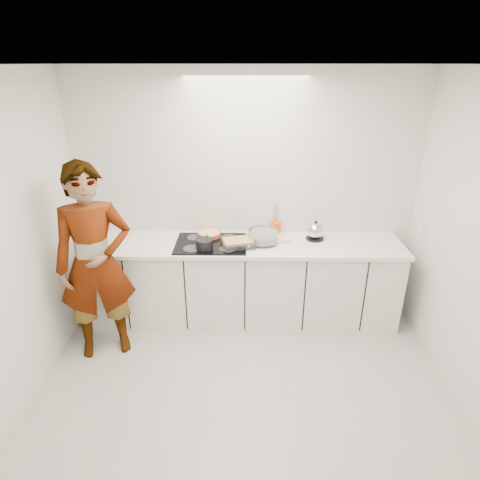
{
  "coord_description": "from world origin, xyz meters",
  "views": [
    {
      "loc": [
        -0.01,
        -2.47,
        2.61
      ],
      "look_at": [
        -0.05,
        1.05,
        1.05
      ],
      "focal_mm": 30.0,
      "sensor_mm": 36.0,
      "label": 1
    }
  ],
  "objects_px": {
    "tart_dish": "(209,234)",
    "utensil_crock": "(276,228)",
    "cook": "(95,264)",
    "kettle": "(315,231)",
    "baking_dish": "(238,242)",
    "mixing_bowl": "(263,237)",
    "hob": "(211,243)",
    "saucepan": "(204,244)"
  },
  "relations": [
    {
      "from": "saucepan",
      "to": "mixing_bowl",
      "type": "bearing_deg",
      "value": 16.25
    },
    {
      "from": "kettle",
      "to": "utensil_crock",
      "type": "relative_size",
      "value": 1.53
    },
    {
      "from": "baking_dish",
      "to": "saucepan",
      "type": "bearing_deg",
      "value": -168.88
    },
    {
      "from": "mixing_bowl",
      "to": "kettle",
      "type": "height_order",
      "value": "kettle"
    },
    {
      "from": "tart_dish",
      "to": "cook",
      "type": "distance_m",
      "value": 1.2
    },
    {
      "from": "hob",
      "to": "tart_dish",
      "type": "distance_m",
      "value": 0.19
    },
    {
      "from": "mixing_bowl",
      "to": "kettle",
      "type": "bearing_deg",
      "value": 9.63
    },
    {
      "from": "saucepan",
      "to": "cook",
      "type": "bearing_deg",
      "value": -157.98
    },
    {
      "from": "mixing_bowl",
      "to": "cook",
      "type": "distance_m",
      "value": 1.64
    },
    {
      "from": "mixing_bowl",
      "to": "hob",
      "type": "bearing_deg",
      "value": -175.35
    },
    {
      "from": "tart_dish",
      "to": "kettle",
      "type": "xyz_separation_m",
      "value": [
        1.11,
        -0.05,
        0.05
      ]
    },
    {
      "from": "tart_dish",
      "to": "cook",
      "type": "height_order",
      "value": "cook"
    },
    {
      "from": "hob",
      "to": "utensil_crock",
      "type": "xyz_separation_m",
      "value": [
        0.68,
        0.28,
        0.06
      ]
    },
    {
      "from": "hob",
      "to": "kettle",
      "type": "distance_m",
      "value": 1.09
    },
    {
      "from": "tart_dish",
      "to": "saucepan",
      "type": "distance_m",
      "value": 0.31
    },
    {
      "from": "hob",
      "to": "baking_dish",
      "type": "xyz_separation_m",
      "value": [
        0.28,
        -0.06,
        0.04
      ]
    },
    {
      "from": "baking_dish",
      "to": "hob",
      "type": "bearing_deg",
      "value": 167.35
    },
    {
      "from": "utensil_crock",
      "to": "kettle",
      "type": "bearing_deg",
      "value": -19.45
    },
    {
      "from": "tart_dish",
      "to": "utensil_crock",
      "type": "height_order",
      "value": "utensil_crock"
    },
    {
      "from": "utensil_crock",
      "to": "cook",
      "type": "distance_m",
      "value": 1.86
    },
    {
      "from": "kettle",
      "to": "tart_dish",
      "type": "bearing_deg",
      "value": 177.56
    },
    {
      "from": "mixing_bowl",
      "to": "utensil_crock",
      "type": "xyz_separation_m",
      "value": [
        0.14,
        0.23,
        0.0
      ]
    },
    {
      "from": "kettle",
      "to": "cook",
      "type": "height_order",
      "value": "cook"
    },
    {
      "from": "hob",
      "to": "saucepan",
      "type": "relative_size",
      "value": 3.54
    },
    {
      "from": "baking_dish",
      "to": "mixing_bowl",
      "type": "bearing_deg",
      "value": 22.53
    },
    {
      "from": "tart_dish",
      "to": "mixing_bowl",
      "type": "distance_m",
      "value": 0.58
    },
    {
      "from": "baking_dish",
      "to": "kettle",
      "type": "xyz_separation_m",
      "value": [
        0.8,
        0.2,
        0.04
      ]
    },
    {
      "from": "saucepan",
      "to": "cook",
      "type": "xyz_separation_m",
      "value": [
        -0.96,
        -0.39,
        -0.03
      ]
    },
    {
      "from": "utensil_crock",
      "to": "baking_dish",
      "type": "bearing_deg",
      "value": -139.44
    },
    {
      "from": "baking_dish",
      "to": "utensil_crock",
      "type": "relative_size",
      "value": 2.67
    },
    {
      "from": "tart_dish",
      "to": "mixing_bowl",
      "type": "height_order",
      "value": "mixing_bowl"
    },
    {
      "from": "utensil_crock",
      "to": "cook",
      "type": "bearing_deg",
      "value": -154.82
    },
    {
      "from": "mixing_bowl",
      "to": "utensil_crock",
      "type": "height_order",
      "value": "mixing_bowl"
    },
    {
      "from": "kettle",
      "to": "cook",
      "type": "xyz_separation_m",
      "value": [
        -2.09,
        -0.65,
        -0.06
      ]
    },
    {
      "from": "tart_dish",
      "to": "baking_dish",
      "type": "distance_m",
      "value": 0.4
    },
    {
      "from": "tart_dish",
      "to": "hob",
      "type": "bearing_deg",
      "value": -80.45
    },
    {
      "from": "tart_dish",
      "to": "mixing_bowl",
      "type": "xyz_separation_m",
      "value": [
        0.57,
        -0.14,
        0.03
      ]
    },
    {
      "from": "baking_dish",
      "to": "mixing_bowl",
      "type": "relative_size",
      "value": 0.95
    },
    {
      "from": "tart_dish",
      "to": "cook",
      "type": "xyz_separation_m",
      "value": [
        -0.98,
        -0.7,
        -0.01
      ]
    },
    {
      "from": "tart_dish",
      "to": "saucepan",
      "type": "height_order",
      "value": "saucepan"
    },
    {
      "from": "utensil_crock",
      "to": "cook",
      "type": "xyz_separation_m",
      "value": [
        -1.69,
        -0.79,
        -0.04
      ]
    },
    {
      "from": "kettle",
      "to": "utensil_crock",
      "type": "bearing_deg",
      "value": 160.55
    }
  ]
}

